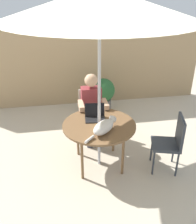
% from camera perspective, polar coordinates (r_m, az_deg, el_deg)
% --- Properties ---
extents(ground_plane, '(14.00, 14.00, 0.00)m').
position_cam_1_polar(ground_plane, '(4.12, 0.24, -11.43)').
color(ground_plane, beige).
extents(fence_back, '(5.60, 0.08, 1.78)m').
position_cam_1_polar(fence_back, '(5.83, -3.89, 10.23)').
color(fence_back, tan).
rests_on(fence_back, ground).
extents(patio_table, '(1.08, 1.08, 0.72)m').
position_cam_1_polar(patio_table, '(3.75, 0.26, -3.48)').
color(patio_table, brown).
rests_on(patio_table, ground).
extents(patio_umbrella, '(2.44, 2.44, 2.54)m').
position_cam_1_polar(patio_umbrella, '(3.24, 0.33, 23.25)').
color(patio_umbrella, '#B7B7BC').
rests_on(patio_umbrella, ground).
extents(chair_occupied, '(0.40, 0.40, 0.89)m').
position_cam_1_polar(chair_occupied, '(4.57, -1.65, 0.44)').
color(chair_occupied, '#B2A899').
rests_on(chair_occupied, ground).
extents(chair_empty, '(0.49, 0.49, 0.89)m').
position_cam_1_polar(chair_empty, '(3.88, 16.31, -5.98)').
color(chair_empty, '#33383F').
rests_on(chair_empty, ground).
extents(person_seated, '(0.48, 0.48, 1.23)m').
position_cam_1_polar(person_seated, '(4.36, -1.38, 1.53)').
color(person_seated, maroon).
rests_on(person_seated, ground).
extents(laptop, '(0.32, 0.28, 0.21)m').
position_cam_1_polar(laptop, '(3.86, -0.72, -0.53)').
color(laptop, black).
rests_on(laptop, patio_table).
extents(cat, '(0.52, 0.47, 0.17)m').
position_cam_1_polar(cat, '(3.50, 1.48, -3.27)').
color(cat, silver).
rests_on(cat, patio_table).
extents(potted_plant_near_fence, '(0.49, 0.49, 0.77)m').
position_cam_1_polar(potted_plant_near_fence, '(5.49, 1.21, 4.14)').
color(potted_plant_near_fence, '#595654').
rests_on(potted_plant_near_fence, ground).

